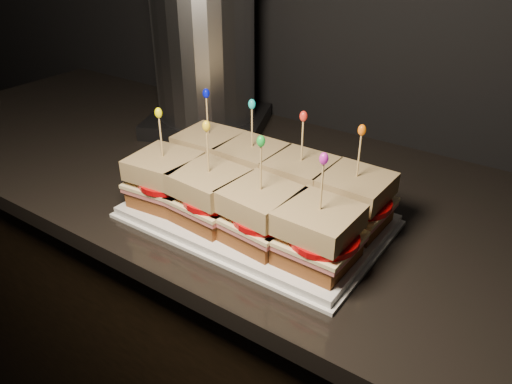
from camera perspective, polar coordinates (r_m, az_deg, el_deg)
The scene contains 62 objects.
granite_slab at distance 0.86m, azimuth 16.53°, elevation -4.74°, with size 2.42×0.64×0.03m, color black.
platter at distance 0.83m, azimuth 0.00°, elevation -2.78°, with size 0.41×0.25×0.02m, color white.
platter_rim at distance 0.83m, azimuth 0.00°, elevation -3.13°, with size 0.42×0.26×0.01m, color white.
sandwich_0_bread_bot at distance 0.93m, azimuth -5.29°, elevation 2.66°, with size 0.10×0.10×0.03m, color #5A2B0F.
sandwich_0_ham at distance 0.93m, azimuth -5.34°, elevation 3.63°, with size 0.11×0.10×0.01m, color #C3595D.
sandwich_0_cheese at distance 0.92m, azimuth -5.36°, elevation 4.02°, with size 0.11×0.11×0.01m, color #FDE6A3.
sandwich_0_tomato at distance 0.91m, azimuth -5.04°, elevation 4.14°, with size 0.10×0.10×0.01m, color #BD0609.
sandwich_0_bread_top at distance 0.91m, azimuth -5.44°, elevation 5.67°, with size 0.10×0.10×0.03m, color #583213.
sandwich_0_pick at distance 0.89m, azimuth -5.58°, elevation 8.42°, with size 0.00×0.00×0.09m, color tan.
sandwich_0_frill at distance 0.88m, azimuth -5.73°, elevation 11.16°, with size 0.01×0.01×0.02m, color #040BDF.
sandwich_1_bread_bot at distance 0.88m, azimuth -0.44°, elevation 1.07°, with size 0.10×0.10×0.03m, color #5A2B0F.
sandwich_1_ham at distance 0.87m, azimuth -0.44°, elevation 2.08°, with size 0.11×0.10×0.01m, color #C3595D.
sandwich_1_cheese at distance 0.87m, azimuth -0.44°, elevation 2.49°, with size 0.11×0.11×0.01m, color #FDE6A3.
sandwich_1_tomato at distance 0.86m, azimuth -0.02°, elevation 2.58°, with size 0.10×0.10×0.01m, color #BD0609.
sandwich_1_bread_top at distance 0.86m, azimuth -0.45°, elevation 4.21°, with size 0.10×0.10×0.03m, color #583213.
sandwich_1_pick at distance 0.84m, azimuth -0.46°, elevation 7.11°, with size 0.00×0.00×0.09m, color tan.
sandwich_1_frill at distance 0.82m, azimuth -0.47°, elevation 10.02°, with size 0.01×0.01×0.02m, color #12BCBB.
sandwich_2_bread_bot at distance 0.84m, azimuth 4.98°, elevation -0.73°, with size 0.10×0.10×0.03m, color #5A2B0F.
sandwich_2_ham at distance 0.83m, azimuth 5.03°, elevation 0.32°, with size 0.11×0.10×0.01m, color #C3595D.
sandwich_2_cheese at distance 0.82m, azimuth 5.05°, elevation 0.75°, with size 0.11×0.11×0.01m, color #FDE6A3.
sandwich_2_tomato at distance 0.81m, azimuth 5.59°, elevation 0.81°, with size 0.10×0.10×0.01m, color #BD0609.
sandwich_2_bread_top at distance 0.81m, azimuth 5.14°, elevation 2.54°, with size 0.10×0.10×0.03m, color #583213.
sandwich_2_pick at distance 0.79m, azimuth 5.29°, elevation 5.57°, with size 0.00×0.00×0.09m, color tan.
sandwich_2_frill at distance 0.77m, azimuth 5.45°, elevation 8.62°, with size 0.01×0.01×0.02m, color red.
sandwich_3_bread_bot at distance 0.80m, azimuth 10.95°, elevation -2.69°, with size 0.10×0.10×0.03m, color #5A2B0F.
sandwich_3_ham at distance 0.79m, azimuth 11.07°, elevation -1.62°, with size 0.11×0.10×0.01m, color #C3595D.
sandwich_3_cheese at distance 0.79m, azimuth 11.12°, elevation -1.18°, with size 0.11×0.11×0.01m, color #FDE6A3.
sandwich_3_tomato at distance 0.78m, azimuth 11.78°, elevation -1.15°, with size 0.10×0.10×0.01m, color #BD0609.
sandwich_3_bread_top at distance 0.77m, azimuth 11.32°, elevation 0.66°, with size 0.10×0.10×0.03m, color #583213.
sandwich_3_pick at distance 0.75m, azimuth 11.66°, elevation 3.79°, with size 0.00×0.00×0.09m, color tan.
sandwich_3_frill at distance 0.73m, azimuth 12.02°, elevation 6.95°, with size 0.01×0.01×0.02m, color orange.
sandwich_4_bread_bot at distance 0.86m, azimuth -10.18°, elevation -0.22°, with size 0.10×0.10×0.03m, color #5A2B0F.
sandwich_4_ham at distance 0.85m, azimuth -10.28°, elevation 0.81°, with size 0.11×0.10×0.01m, color #C3595D.
sandwich_4_cheese at distance 0.85m, azimuth -10.32°, elevation 1.22°, with size 0.11×0.11×0.01m, color #FDE6A3.
sandwich_4_tomato at distance 0.83m, azimuth -10.06°, elevation 1.30°, with size 0.10×0.10×0.01m, color #BD0609.
sandwich_4_bread_top at distance 0.83m, azimuth -10.50°, elevation 2.97°, with size 0.10×0.10×0.03m, color #583213.
sandwich_4_pick at distance 0.82m, azimuth -10.79°, elevation 5.92°, with size 0.00×0.00×0.09m, color tan.
sandwich_4_frill at distance 0.80m, azimuth -11.10°, elevation 8.88°, with size 0.01×0.01×0.02m, color #F2EA04.
sandwich_5_bread_bot at distance 0.80m, azimuth -5.20°, elevation -2.17°, with size 0.10×0.10×0.03m, color #5A2B0F.
sandwich_5_ham at distance 0.79m, azimuth -5.25°, elevation -1.09°, with size 0.11×0.10×0.01m, color #C3595D.
sandwich_5_cheese at distance 0.79m, azimuth -5.28°, elevation -0.65°, with size 0.11×0.11×0.01m, color #FDE6A3.
sandwich_5_tomato at distance 0.77m, azimuth -4.90°, elevation -0.61°, with size 0.10×0.10×0.01m, color #BD0609.
sandwich_5_bread_top at distance 0.78m, azimuth -5.37°, elevation 1.20°, with size 0.10×0.10×0.03m, color #583213.
sandwich_5_pick at distance 0.75m, azimuth -5.54°, elevation 4.34°, with size 0.00×0.00×0.09m, color tan.
sandwich_5_frill at distance 0.74m, azimuth -5.71°, elevation 7.51°, with size 0.01×0.01×0.02m, color yellow.
sandwich_6_bread_bot at distance 0.75m, azimuth 0.51°, elevation -4.37°, with size 0.10×0.10×0.03m, color #5A2B0F.
sandwich_6_ham at distance 0.74m, azimuth 0.52°, elevation -3.25°, with size 0.11×0.10×0.01m, color #C3595D.
sandwich_6_cheese at distance 0.74m, azimuth 0.52°, elevation -2.79°, with size 0.11×0.11×0.01m, color #FDE6A3.
sandwich_6_tomato at distance 0.72m, azimuth 1.04°, elevation -2.78°, with size 0.10×0.10×0.01m, color #BD0609.
sandwich_6_bread_top at distance 0.72m, azimuth 0.53°, elevation -0.85°, with size 0.10×0.10×0.03m, color #583213.
sandwich_6_pick at distance 0.70m, azimuth 0.55°, elevation 2.46°, with size 0.00×0.00×0.09m, color tan.
sandwich_6_frill at distance 0.68m, azimuth 0.57°, elevation 5.83°, with size 0.01×0.01×0.02m, color green.
sandwich_7_bread_bot at distance 0.71m, azimuth 6.98°, elevation -6.80°, with size 0.10×0.10×0.03m, color #5A2B0F.
sandwich_7_ham at distance 0.70m, azimuth 7.07°, elevation -5.64°, with size 0.11×0.10×0.01m, color #C3595D.
sandwich_7_cheese at distance 0.70m, azimuth 7.10°, elevation -5.17°, with size 0.11×0.11×0.01m, color #FDE6A3.
sandwich_7_tomato at distance 0.69m, azimuth 7.78°, elevation -5.21°, with size 0.10×0.10×0.01m, color #BD0609.
sandwich_7_bread_top at distance 0.68m, azimuth 7.25°, elevation -3.17°, with size 0.10×0.10×0.03m, color #583213.
sandwich_7_pick at distance 0.66m, azimuth 7.50°, elevation 0.27°, with size 0.00×0.00×0.09m, color tan.
sandwich_7_frill at distance 0.64m, azimuth 7.76°, elevation 3.80°, with size 0.01×0.01×0.02m, color #C220AD.
appliance_base at distance 1.20m, azimuth -5.51°, elevation 8.07°, with size 0.27×0.22×0.03m, color #262628.
appliance_body at distance 1.15m, azimuth -5.90°, elevation 15.53°, with size 0.22×0.22×0.29m, color silver.
appliance at distance 1.15m, azimuth -5.89°, elevation 15.26°, with size 0.27×0.22×0.34m, color silver, non-canonical shape.
Camera 1 is at (0.22, 0.99, 1.36)m, focal length 35.00 mm.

